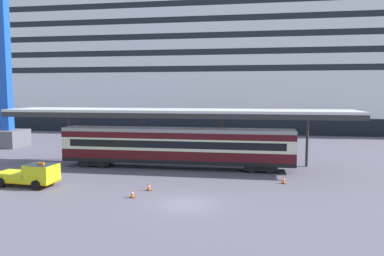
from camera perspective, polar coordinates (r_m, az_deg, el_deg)
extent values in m
plane|color=#595464|center=(26.23, -0.87, -11.61)|extent=(400.00, 400.00, 0.00)
cube|color=black|center=(80.21, 8.70, 1.04)|extent=(148.37, 23.56, 3.13)
cube|color=white|center=(79.98, 8.75, 4.77)|extent=(148.37, 23.56, 7.30)
cube|color=white|center=(80.09, 8.81, 8.50)|extent=(136.50, 21.67, 3.12)
cube|color=black|center=(69.33, 8.74, 9.10)|extent=(130.57, 0.12, 1.12)
cube|color=white|center=(80.32, 8.84, 10.72)|extent=(131.04, 20.80, 3.12)
cube|color=black|center=(70.03, 8.78, 11.62)|extent=(125.35, 0.12, 1.12)
cube|color=white|center=(80.66, 8.87, 12.92)|extent=(125.58, 19.94, 3.12)
cube|color=black|center=(70.86, 8.82, 14.09)|extent=(120.12, 0.12, 1.12)
cube|color=white|center=(81.13, 8.91, 15.10)|extent=(120.12, 19.07, 3.12)
cube|color=black|center=(71.82, 8.86, 16.50)|extent=(114.90, 0.12, 1.12)
cube|color=white|center=(81.71, 8.94, 17.26)|extent=(114.66, 18.20, 3.12)
cube|color=black|center=(72.91, 8.91, 18.84)|extent=(109.68, 0.12, 1.12)
cube|color=silver|center=(37.83, -2.32, 2.69)|extent=(35.40, 5.83, 0.25)
cube|color=#2B2B2B|center=(35.10, -3.23, 1.86)|extent=(35.40, 0.20, 0.50)
cylinder|color=#2B2B2B|center=(44.95, -18.46, -0.97)|extent=(0.28, 0.28, 5.74)
cylinder|color=#2B2B2B|center=(41.59, -7.59, -1.24)|extent=(0.28, 0.28, 5.74)
cylinder|color=#2B2B2B|center=(39.96, 4.65, -1.48)|extent=(0.28, 0.28, 5.74)
cylinder|color=#2B2B2B|center=(40.25, 17.32, -1.67)|extent=(0.28, 0.28, 5.74)
cube|color=black|center=(37.92, -2.44, -4.94)|extent=(23.53, 2.80, 0.40)
cube|color=#470F14|center=(37.81, -2.44, -3.97)|extent=(23.53, 2.80, 0.90)
cube|color=beige|center=(37.65, -2.45, -2.39)|extent=(23.53, 2.80, 1.20)
cube|color=black|center=(36.32, -2.89, -2.61)|extent=(21.64, 0.08, 0.72)
cube|color=#470F14|center=(37.54, -2.46, -1.03)|extent=(23.53, 2.80, 0.60)
cube|color=#9A9A9A|center=(37.49, -2.46, -0.30)|extent=(23.53, 2.69, 0.36)
cube|color=black|center=(40.54, -14.29, -5.00)|extent=(3.20, 2.35, 0.50)
cylinder|color=black|center=(39.86, -16.16, -5.27)|extent=(0.84, 0.12, 0.84)
cylinder|color=black|center=(39.13, -13.76, -5.41)|extent=(0.84, 0.12, 0.84)
cube|color=black|center=(37.25, 10.50, -5.84)|extent=(3.20, 2.35, 0.50)
cylinder|color=black|center=(36.10, 9.10, -6.23)|extent=(0.84, 0.12, 0.84)
cylinder|color=black|center=(36.14, 11.97, -6.27)|extent=(0.84, 0.12, 0.84)
cube|color=yellow|center=(33.80, -24.15, -7.18)|extent=(5.36, 2.46, 0.36)
cube|color=#F2B20C|center=(33.83, -24.14, -7.39)|extent=(5.36, 2.48, 0.12)
cube|color=yellow|center=(32.78, -22.19, -6.18)|extent=(2.45, 2.12, 1.10)
cube|color=#19232D|center=(32.71, -22.21, -5.58)|extent=(2.24, 2.02, 0.44)
cube|color=orange|center=(32.66, -22.23, -5.10)|extent=(0.58, 0.25, 0.16)
cube|color=yellow|center=(34.37, -25.54, -6.41)|extent=(3.07, 2.17, 0.36)
cylinder|color=black|center=(33.63, -20.83, -7.43)|extent=(0.82, 0.32, 0.80)
cylinder|color=black|center=(32.07, -22.90, -8.13)|extent=(0.82, 0.32, 0.80)
cylinder|color=black|center=(35.63, -25.24, -6.88)|extent=(0.82, 0.32, 0.80)
cylinder|color=black|center=(34.15, -27.39, -7.50)|extent=(0.82, 0.32, 0.80)
cube|color=black|center=(28.04, -9.17, -10.50)|extent=(0.36, 0.36, 0.04)
cone|color=#EA590F|center=(27.96, -9.18, -9.89)|extent=(0.30, 0.30, 0.59)
cylinder|color=white|center=(27.95, -9.18, -9.83)|extent=(0.17, 0.17, 0.08)
cube|color=black|center=(29.84, -6.63, -9.48)|extent=(0.36, 0.36, 0.04)
cone|color=#EA590F|center=(29.76, -6.64, -8.92)|extent=(0.30, 0.30, 0.57)
cylinder|color=white|center=(29.76, -6.64, -8.86)|extent=(0.17, 0.17, 0.08)
cube|color=black|center=(32.71, 13.94, -8.27)|extent=(0.36, 0.36, 0.04)
cone|color=#EA590F|center=(32.63, 13.95, -7.74)|extent=(0.30, 0.30, 0.59)
cylinder|color=white|center=(32.63, 13.95, -7.69)|extent=(0.17, 0.17, 0.08)
cube|color=#595960|center=(58.81, -26.47, -1.44)|extent=(4.40, 4.40, 2.40)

